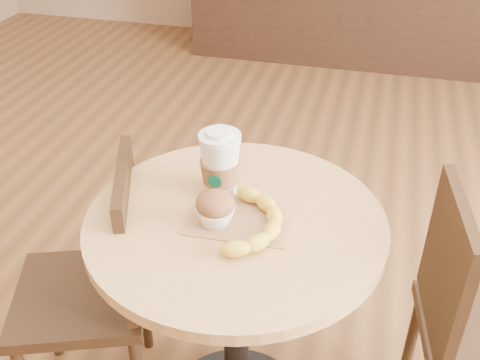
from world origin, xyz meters
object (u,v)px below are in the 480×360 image
Objects in this scene: chair_right at (474,325)px; coffee_cup at (220,165)px; muffin at (215,208)px; banana at (256,222)px; chair_left at (99,282)px; cafe_table at (236,284)px.

coffee_cup is (-0.67, 0.00, 0.38)m from chair_right.
muffin is 0.10m from banana.
chair_right is 4.78× the size of coffee_cup.
coffee_cup is 0.14m from muffin.
banana is at bearing 65.65° from chair_left.
banana is at bearing -47.13° from coffee_cup.
banana reaches higher than cafe_table.
chair_right is at bearing -0.40° from coffee_cup.
coffee_cup reaches higher than chair_right.
coffee_cup is at bearing 132.89° from banana.
coffee_cup is 1.87× the size of muffin.
chair_right is 0.74m from muffin.
banana is (0.10, 0.00, -0.02)m from muffin.
banana is at bearing 0.31° from muffin.
banana is (-0.55, -0.13, 0.32)m from chair_right.
muffin is (0.03, -0.13, -0.03)m from coffee_cup.
cafe_table is 0.31m from coffee_cup.
chair_right is at bearing 13.04° from banana.
muffin is (-0.64, -0.13, 0.34)m from chair_right.
coffee_cup reaches higher than muffin.
chair_left is 1.01m from chair_right.
coffee_cup reaches higher than banana.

